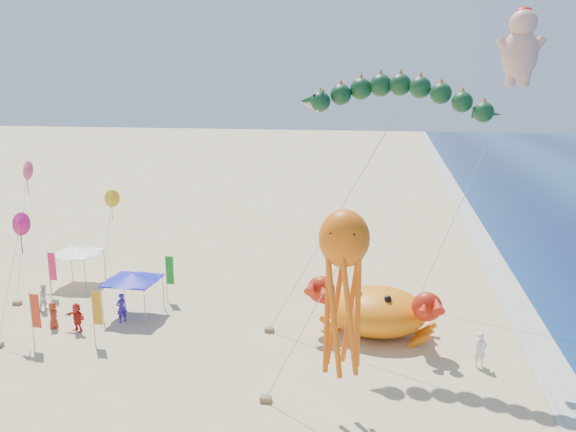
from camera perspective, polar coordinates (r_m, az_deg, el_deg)
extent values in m
plane|color=#D1B784|center=(32.14, 2.89, -12.32)|extent=(320.00, 320.00, 0.00)
plane|color=silver|center=(32.90, 24.64, -12.91)|extent=(320.00, 320.00, 0.00)
ellipsoid|color=orange|center=(32.65, 9.03, -9.51)|extent=(6.55, 5.85, 2.66)
sphere|color=#B71F0B|center=(31.38, 3.54, -7.98)|extent=(1.58, 1.58, 1.58)
sphere|color=black|center=(31.38, 7.50, -8.07)|extent=(0.41, 0.41, 0.41)
sphere|color=#B71F0B|center=(31.26, 14.56, -8.48)|extent=(1.58, 1.58, 1.58)
sphere|color=black|center=(31.35, 10.59, -8.21)|extent=(0.41, 0.41, 0.41)
cone|color=#0E361B|center=(30.42, 2.36, 11.70)|extent=(1.37, 1.01, 1.12)
cylinder|color=#B2B2B2|center=(30.71, 4.35, -1.01)|extent=(6.80, 0.91, 12.37)
cube|color=olive|center=(32.87, -1.91, -11.47)|extent=(0.50, 0.35, 0.25)
ellipsoid|color=#F2AE94|center=(38.20, 22.51, 14.93)|extent=(2.10, 1.73, 3.09)
sphere|color=#F2AE94|center=(38.16, 22.81, 17.64)|extent=(1.62, 1.62, 1.62)
ellipsoid|color=red|center=(38.31, 22.85, 18.47)|extent=(1.05, 1.05, 0.73)
cylinder|color=#B2B2B2|center=(36.73, 17.59, 2.26)|extent=(5.64, 3.17, 14.31)
cube|color=olive|center=(36.95, 12.74, -8.98)|extent=(0.50, 0.35, 0.25)
ellipsoid|color=orange|center=(22.30, 5.72, -2.28)|extent=(2.04, 1.84, 2.35)
cylinder|color=#B2B2B2|center=(24.16, 1.49, -11.58)|extent=(3.41, 0.56, 7.05)
cube|color=olive|center=(26.32, -2.27, -18.10)|extent=(0.50, 0.35, 0.25)
cylinder|color=gray|center=(35.54, -18.34, -8.54)|extent=(0.06, 0.06, 2.20)
cylinder|color=gray|center=(34.35, -14.34, -9.03)|extent=(0.06, 0.06, 2.20)
cylinder|color=gray|center=(37.76, -16.35, -7.13)|extent=(0.06, 0.06, 2.20)
cylinder|color=gray|center=(36.64, -12.55, -7.53)|extent=(0.06, 0.06, 2.20)
cube|color=#1418B1|center=(35.66, -15.51, -6.32)|extent=(2.95, 2.95, 0.08)
cone|color=#1418B1|center=(35.59, -15.53, -5.95)|extent=(3.24, 3.24, 0.45)
cylinder|color=gray|center=(42.52, -23.05, -5.40)|extent=(0.06, 0.06, 2.20)
cylinder|color=gray|center=(41.12, -19.92, -5.74)|extent=(0.06, 0.06, 2.20)
cylinder|color=gray|center=(44.66, -21.15, -4.39)|extent=(0.06, 0.06, 2.20)
cylinder|color=gray|center=(43.32, -18.13, -4.68)|extent=(0.06, 0.06, 2.20)
cube|color=white|center=(42.56, -20.68, -3.58)|extent=(2.92, 2.92, 0.08)
cone|color=white|center=(42.50, -20.71, -3.27)|extent=(3.21, 3.21, 0.45)
cylinder|color=gray|center=(32.63, -19.19, -9.60)|extent=(0.05, 0.05, 3.20)
cube|color=#C58617|center=(32.31, -18.82, -8.84)|extent=(0.50, 0.04, 1.90)
cylinder|color=gray|center=(33.43, -24.58, -9.52)|extent=(0.05, 0.05, 3.20)
cube|color=red|center=(33.10, -24.26, -8.79)|extent=(0.50, 0.04, 1.90)
cylinder|color=gray|center=(40.87, -23.09, -5.39)|extent=(0.05, 0.05, 3.20)
cube|color=#FD1C58|center=(40.58, -22.82, -4.75)|extent=(0.50, 0.04, 1.90)
cylinder|color=gray|center=(37.73, -12.27, -6.11)|extent=(0.05, 0.05, 3.20)
cube|color=#189120|center=(37.46, -11.91, -5.42)|extent=(0.50, 0.04, 1.90)
imported|color=red|center=(34.85, -20.67, -9.60)|extent=(1.64, 1.03, 1.69)
imported|color=#2C1CA5|center=(35.26, -16.56, -8.94)|extent=(0.72, 0.78, 1.80)
imported|color=#A4331A|center=(35.84, -22.75, -9.26)|extent=(0.73, 0.89, 1.57)
imported|color=silver|center=(38.69, -23.47, -7.58)|extent=(0.91, 1.02, 1.73)
imported|color=white|center=(30.32, 18.98, -12.74)|extent=(0.80, 0.73, 1.84)
cone|color=#CF176E|center=(34.36, -25.61, -0.74)|extent=(1.30, 0.51, 1.32)
cylinder|color=#B2B2B2|center=(33.88, -26.25, -6.52)|extent=(0.55, 3.04, 6.11)
cube|color=olive|center=(33.74, -26.92, -12.28)|extent=(0.50, 0.35, 0.25)
cone|color=#CC446C|center=(41.99, -25.06, 4.24)|extent=(1.30, 0.51, 1.32)
cylinder|color=#B2B2B2|center=(41.39, -25.44, -1.71)|extent=(0.55, 3.04, 8.02)
cube|color=olive|center=(41.23, -25.84, -7.67)|extent=(0.50, 0.35, 0.25)
cone|color=gold|center=(43.39, -17.53, 1.71)|extent=(1.30, 0.51, 1.32)
cylinder|color=#B2B2B2|center=(42.61, -17.92, -2.44)|extent=(0.55, 3.04, 5.51)
cube|color=olive|center=(42.04, -18.34, -6.62)|extent=(0.50, 0.35, 0.25)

